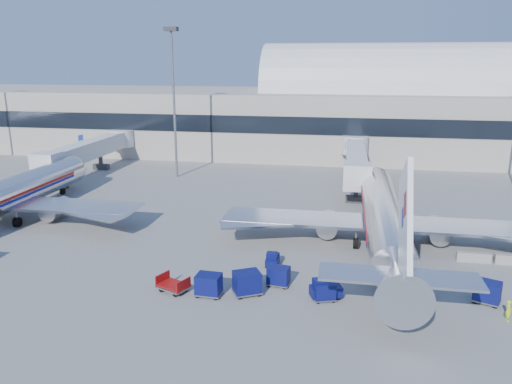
% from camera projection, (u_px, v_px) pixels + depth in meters
% --- Properties ---
extents(ground, '(260.00, 260.00, 0.00)m').
position_uv_depth(ground, '(276.00, 257.00, 46.92)').
color(ground, gray).
rests_on(ground, ground).
extents(terminal, '(170.00, 28.15, 21.00)m').
position_uv_depth(terminal, '(248.00, 113.00, 100.54)').
color(terminal, '#B2AA9E').
rests_on(terminal, ground).
extents(airliner_main, '(32.00, 37.26, 12.07)m').
position_uv_depth(airliner_main, '(384.00, 218.00, 48.75)').
color(airliner_main, silver).
rests_on(airliner_main, ground).
extents(airliner_mid, '(32.00, 37.26, 12.07)m').
position_uv_depth(airliner_mid, '(0.00, 198.00, 55.92)').
color(airliner_mid, silver).
rests_on(airliner_mid, ground).
extents(jetbridge_near, '(4.40, 27.50, 6.25)m').
position_uv_depth(jetbridge_near, '(356.00, 157.00, 73.91)').
color(jetbridge_near, silver).
rests_on(jetbridge_near, ground).
extents(jetbridge_mid, '(4.40, 27.50, 6.25)m').
position_uv_depth(jetbridge_mid, '(93.00, 149.00, 81.09)').
color(jetbridge_mid, silver).
rests_on(jetbridge_mid, ground).
extents(mast_west, '(2.00, 1.20, 22.60)m').
position_uv_depth(mast_west, '(173.00, 81.00, 75.06)').
color(mast_west, slate).
rests_on(mast_west, ground).
extents(barrier_near, '(3.00, 0.55, 0.90)m').
position_uv_depth(barrier_near, '(474.00, 257.00, 45.63)').
color(barrier_near, '#9E9E96').
rests_on(barrier_near, ground).
extents(barrier_mid, '(3.00, 0.55, 0.90)m').
position_uv_depth(barrier_mid, '(512.00, 260.00, 45.07)').
color(barrier_mid, '#9E9E96').
rests_on(barrier_mid, ground).
extents(tug_lead, '(2.69, 1.97, 1.58)m').
position_uv_depth(tug_lead, '(325.00, 289.00, 38.64)').
color(tug_lead, '#0A0F50').
rests_on(tug_lead, ground).
extents(tug_right, '(2.72, 2.11, 1.59)m').
position_uv_depth(tug_right, '(413.00, 286.00, 39.29)').
color(tug_right, '#0A0F50').
rests_on(tug_right, ground).
extents(tug_left, '(1.09, 2.15, 1.40)m').
position_uv_depth(tug_left, '(272.00, 259.00, 44.73)').
color(tug_left, '#0A0F50').
rests_on(tug_left, ground).
extents(cart_train_a, '(1.98, 1.62, 1.59)m').
position_uv_depth(cart_train_a, '(279.00, 276.00, 40.76)').
color(cart_train_a, '#0A0F50').
rests_on(cart_train_a, ground).
extents(cart_train_b, '(2.66, 2.45, 1.88)m').
position_uv_depth(cart_train_b, '(247.00, 283.00, 39.17)').
color(cart_train_b, '#0A0F50').
rests_on(cart_train_b, ground).
extents(cart_train_c, '(2.09, 1.64, 1.77)m').
position_uv_depth(cart_train_c, '(209.00, 284.00, 38.97)').
color(cart_train_c, '#0A0F50').
rests_on(cart_train_c, ground).
extents(cart_solo_near, '(1.98, 1.73, 1.47)m').
position_uv_depth(cart_solo_near, '(324.00, 291.00, 38.26)').
color(cart_solo_near, '#0A0F50').
rests_on(cart_solo_near, ground).
extents(cart_solo_far, '(2.39, 2.15, 1.72)m').
position_uv_depth(cart_solo_far, '(487.00, 292.00, 37.82)').
color(cart_solo_far, '#0A0F50').
rests_on(cart_solo_far, ground).
extents(cart_open_red, '(2.83, 2.47, 0.63)m').
position_uv_depth(cart_open_red, '(174.00, 286.00, 39.79)').
color(cart_open_red, slate).
rests_on(cart_open_red, ground).
extents(ramp_worker, '(0.43, 0.60, 1.57)m').
position_uv_depth(ramp_worker, '(508.00, 311.00, 35.25)').
color(ramp_worker, '#B2D516').
rests_on(ramp_worker, ground).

